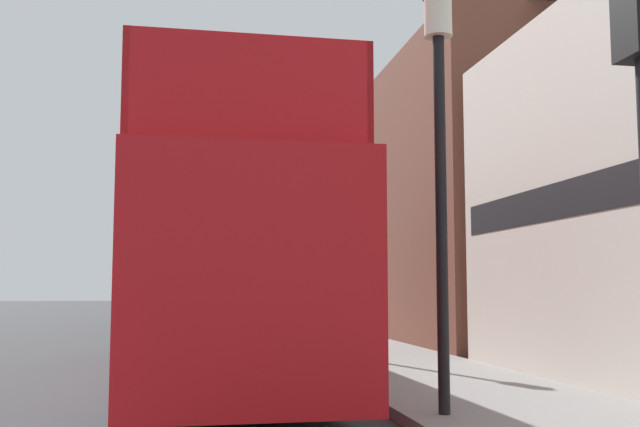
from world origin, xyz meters
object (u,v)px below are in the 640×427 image
Objects in this scene: parked_car_ahead_of_bus at (232,316)px; tour_bus at (218,267)px; lamp_post_nearest at (440,111)px; lamp_post_second at (319,195)px.

tour_bus is at bearing -96.10° from parked_car_ahead_of_bus.
lamp_post_nearest is 7.98m from lamp_post_second.
tour_bus is 2.58× the size of parked_car_ahead_of_bus.
tour_bus is 2.32× the size of lamp_post_second.
tour_bus reaches higher than parked_car_ahead_of_bus.
lamp_post_second is at bearing -76.63° from parked_car_ahead_of_bus.
lamp_post_second is (2.28, 3.25, 1.67)m from tour_bus.
lamp_post_nearest reaches higher than parked_car_ahead_of_bus.
parked_car_ahead_of_bus is (0.74, 9.08, -1.13)m from tour_bus.
parked_car_ahead_of_bus is 0.91× the size of lamp_post_nearest.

